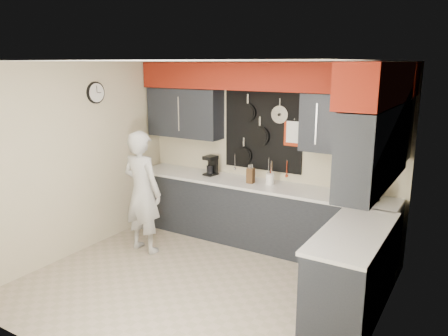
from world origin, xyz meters
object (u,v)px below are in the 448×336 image
Objects in this scene: coffee_maker at (211,165)px; person at (142,192)px; microwave at (356,190)px; knife_block at (251,176)px; utensil_crock at (270,179)px.

person reaches higher than coffee_maker.
knife_block is at bearing -161.61° from microwave.
microwave is 2.22m from coffee_maker.
knife_block is at bearing -1.26° from coffee_maker.
coffee_maker is at bearing -108.56° from person.
person is at bearing -140.99° from microwave.
knife_block is 0.72× the size of coffee_maker.
microwave reaches higher than utensil_crock.
knife_block is (-1.48, 0.02, -0.03)m from microwave.
person reaches higher than knife_block.
utensil_crock is 0.09× the size of person.
coffee_maker reaches higher than microwave.
microwave is at bearing 3.76° from coffee_maker.
microwave is at bearing -3.42° from knife_block.
microwave is 1.23m from utensil_crock.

